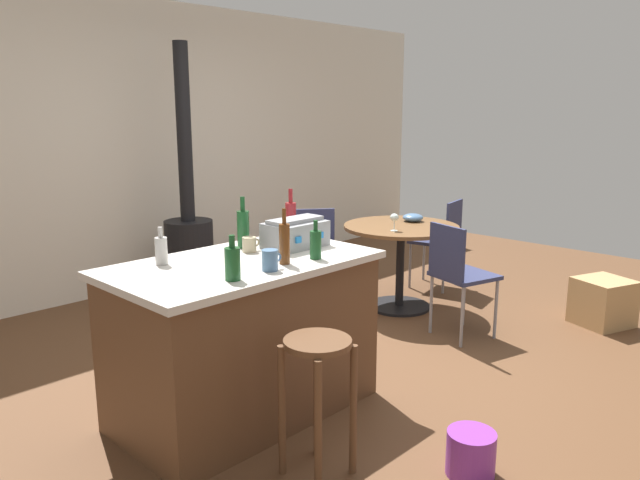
{
  "coord_description": "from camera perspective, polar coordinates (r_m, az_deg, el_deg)",
  "views": [
    {
      "loc": [
        -3.07,
        -2.62,
        1.71
      ],
      "look_at": [
        -0.13,
        0.23,
        0.83
      ],
      "focal_mm": 34.32,
      "sensor_mm": 36.0,
      "label": 1
    }
  ],
  "objects": [
    {
      "name": "dining_table",
      "position": [
        5.29,
        7.53,
        -0.47
      ],
      "size": [
        0.98,
        0.98,
        0.73
      ],
      "color": "black",
      "rests_on": "ground_plane"
    },
    {
      "name": "wine_glass",
      "position": [
        4.99,
        6.95,
        2.04
      ],
      "size": [
        0.07,
        0.07,
        0.14
      ],
      "color": "silver",
      "rests_on": "dining_table"
    },
    {
      "name": "plastic_bucket",
      "position": [
        3.16,
        13.88,
        -18.74
      ],
      "size": [
        0.23,
        0.23,
        0.22
      ],
      "primitive_type": "cylinder",
      "color": "purple",
      "rests_on": "ground_plane"
    },
    {
      "name": "bottle_5",
      "position": [
        3.25,
        -3.34,
        -0.25
      ],
      "size": [
        0.06,
        0.06,
        0.3
      ],
      "color": "#603314",
      "rests_on": "kitchen_island"
    },
    {
      "name": "toolbox",
      "position": [
        3.65,
        -2.32,
        0.63
      ],
      "size": [
        0.37,
        0.25,
        0.18
      ],
      "color": "gray",
      "rests_on": "kitchen_island"
    },
    {
      "name": "cup_0",
      "position": [
        3.13,
        -4.67,
        -1.88
      ],
      "size": [
        0.12,
        0.08,
        0.11
      ],
      "color": "#4C7099",
      "rests_on": "kitchen_island"
    },
    {
      "name": "serving_bowl",
      "position": [
        5.44,
        8.65,
        2.09
      ],
      "size": [
        0.18,
        0.18,
        0.07
      ],
      "primitive_type": "ellipsoid",
      "color": "#4C7099",
      "rests_on": "dining_table"
    },
    {
      "name": "folding_chair_near",
      "position": [
        5.97,
        11.26,
        0.33
      ],
      "size": [
        0.47,
        0.47,
        0.86
      ],
      "color": "navy",
      "rests_on": "ground_plane"
    },
    {
      "name": "cardboard_box",
      "position": [
        5.43,
        24.88,
        -5.27
      ],
      "size": [
        0.5,
        0.49,
        0.38
      ],
      "primitive_type": "cube",
      "rotation": [
        0.0,
        0.0,
        -0.36
      ],
      "color": "tan",
      "rests_on": "ground_plane"
    },
    {
      "name": "bottle_1",
      "position": [
        3.88,
        -2.74,
        1.93
      ],
      "size": [
        0.07,
        0.07,
        0.32
      ],
      "color": "maroon",
      "rests_on": "kitchen_island"
    },
    {
      "name": "wood_stove",
      "position": [
        5.72,
        -12.11,
        0.2
      ],
      "size": [
        0.44,
        0.45,
        2.28
      ],
      "color": "black",
      "rests_on": "ground_plane"
    },
    {
      "name": "kitchen_island",
      "position": [
        3.5,
        -7.06,
        -8.99
      ],
      "size": [
        1.47,
        0.84,
        0.9
      ],
      "color": "brown",
      "rests_on": "ground_plane"
    },
    {
      "name": "ground_plane",
      "position": [
        4.38,
        3.38,
        -10.8
      ],
      "size": [
        8.8,
        8.8,
        0.0
      ],
      "primitive_type": "plane",
      "color": "brown"
    },
    {
      "name": "cup_1",
      "position": [
        3.55,
        -6.57,
        -0.42
      ],
      "size": [
        0.12,
        0.08,
        0.09
      ],
      "color": "tan",
      "rests_on": "kitchen_island"
    },
    {
      "name": "back_wall",
      "position": [
        6.13,
        -15.95,
        8.37
      ],
      "size": [
        8.0,
        0.1,
        2.7
      ],
      "primitive_type": "cube",
      "color": "silver",
      "rests_on": "ground_plane"
    },
    {
      "name": "wooden_stool",
      "position": [
        2.9,
        -0.23,
        -12.82
      ],
      "size": [
        0.32,
        0.32,
        0.68
      ],
      "color": "brown",
      "rests_on": "ground_plane"
    },
    {
      "name": "bottle_3",
      "position": [
        3.35,
        -14.59,
        -0.92
      ],
      "size": [
        0.07,
        0.07,
        0.2
      ],
      "color": "#B7B2AD",
      "rests_on": "kitchen_island"
    },
    {
      "name": "bottle_2",
      "position": [
        2.97,
        -8.16,
        -2.12
      ],
      "size": [
        0.08,
        0.08,
        0.22
      ],
      "color": "#194C23",
      "rests_on": "kitchen_island"
    },
    {
      "name": "bottle_4",
      "position": [
        3.36,
        -0.41,
        -0.37
      ],
      "size": [
        0.06,
        0.06,
        0.22
      ],
      "color": "#194C23",
      "rests_on": "kitchen_island"
    },
    {
      "name": "folding_chair_far",
      "position": [
        5.22,
        -0.39,
        -1.11
      ],
      "size": [
        0.56,
        0.56,
        0.86
      ],
      "color": "navy",
      "rests_on": "ground_plane"
    },
    {
      "name": "folding_chair_left",
      "position": [
        4.67,
        12.74,
        -2.81
      ],
      "size": [
        0.49,
        0.49,
        0.88
      ],
      "color": "navy",
      "rests_on": "ground_plane"
    },
    {
      "name": "bottle_0",
      "position": [
        3.65,
        -7.18,
        1.11
      ],
      "size": [
        0.07,
        0.07,
        0.31
      ],
      "color": "#194C23",
      "rests_on": "kitchen_island"
    }
  ]
}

